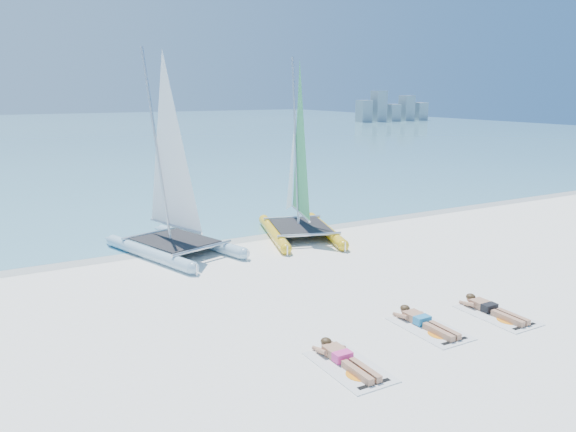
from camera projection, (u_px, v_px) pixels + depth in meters
name	position (u px, v px, depth m)	size (l,w,h in m)	color
ground	(332.00, 281.00, 15.47)	(140.00, 140.00, 0.00)	white
sea	(45.00, 133.00, 68.90)	(140.00, 115.00, 0.01)	#7BC4CD
wet_sand_strip	(246.00, 237.00, 20.14)	(140.00, 1.40, 0.01)	beige
distant_skyline	(391.00, 109.00, 93.51)	(14.00, 2.00, 5.00)	gray
catamaran_blue	(171.00, 191.00, 17.81)	(3.70, 5.39, 6.71)	#A2C5D5
catamaran_yellow	(297.00, 178.00, 20.20)	(3.62, 5.25, 6.53)	yellow
towel_a	(349.00, 367.00, 10.66)	(1.00, 1.85, 0.02)	white
sunbather_a	(344.00, 358.00, 10.80)	(0.37, 1.73, 0.26)	tan
towel_b	(429.00, 328.00, 12.38)	(1.00, 1.85, 0.02)	white
sunbather_b	(423.00, 321.00, 12.52)	(0.37, 1.73, 0.26)	tan
towel_c	(497.00, 315.00, 13.11)	(1.00, 1.85, 0.02)	white
sunbather_c	(491.00, 308.00, 13.24)	(0.37, 1.73, 0.26)	tan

